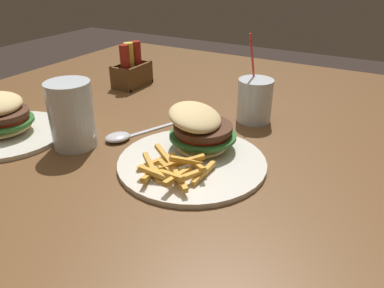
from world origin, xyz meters
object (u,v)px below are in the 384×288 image
Objects in this scene: spoon at (121,136)px; condiment_caddy at (131,70)px; meal_plate_near at (196,143)px; meal_plate_far at (5,123)px; juice_glass at (255,102)px; beer_glass at (72,117)px.

condiment_caddy is (0.31, 0.21, 0.04)m from spoon.
meal_plate_far is (-0.12, 0.42, -0.00)m from meal_plate_near.
beer_glass is at bearing 138.15° from juice_glass.
meal_plate_near is at bearing -73.58° from meal_plate_far.
meal_plate_far is at bearing -40.78° from spoon.
meal_plate_far reaches higher than spoon.
beer_glass is at bearing -159.31° from condiment_caddy.
condiment_caddy is at bearing -122.73° from spoon.
condiment_caddy reaches higher than spoon.
meal_plate_near is 2.06× the size of beer_glass.
condiment_caddy is at bearing 20.69° from beer_glass.
beer_glass reaches higher than condiment_caddy.
juice_glass is 1.17× the size of spoon.
meal_plate_near is 1.64× the size of spoon.
juice_glass is 0.33m from spoon.
juice_glass reaches higher than condiment_caddy.
beer_glass is 0.80× the size of spoon.
spoon is 0.70× the size of meal_plate_far.
condiment_caddy reaches higher than meal_plate_near.
meal_plate_near reaches higher than meal_plate_far.
condiment_caddy is (0.38, 0.14, -0.02)m from beer_glass.
juice_glass reaches higher than meal_plate_near.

